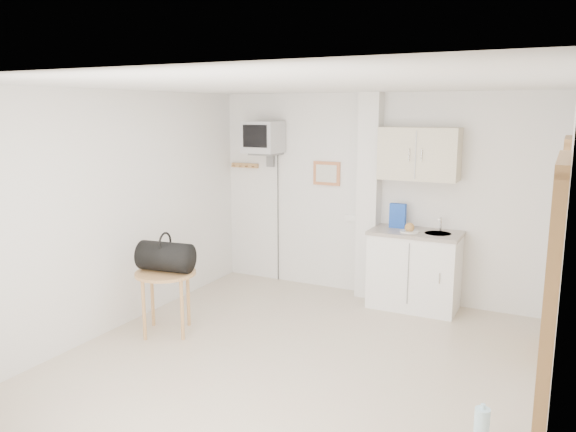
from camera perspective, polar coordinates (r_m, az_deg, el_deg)
The scene contains 7 objects.
ground at distance 5.33m, azimuth 0.80°, elevation -14.79°, with size 4.50×4.50×0.00m, color #C2B09A.
room_envelope at distance 4.85m, azimuth 3.86°, elevation 1.71°, with size 4.24×4.54×2.55m.
kitchenette at distance 6.68m, azimuth 12.83°, elevation -2.43°, with size 1.03×0.58×2.10m.
crt_television at distance 7.28m, azimuth -2.52°, elevation 7.90°, with size 0.44×0.45×2.15m.
round_table at distance 5.95m, azimuth -12.31°, elevation -6.36°, with size 0.62×0.62×0.66m.
duffel_bag at distance 5.91m, azimuth -12.33°, elevation -4.03°, with size 0.59×0.38×0.41m.
water_bottle at distance 4.35m, azimuth 19.07°, elevation -19.63°, with size 0.11×0.11×0.32m.
Camera 1 is at (2.09, -4.33, 2.30)m, focal length 35.00 mm.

